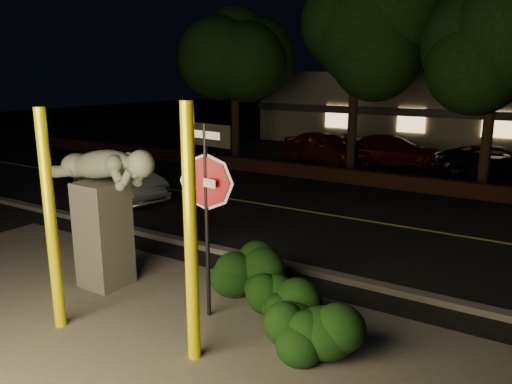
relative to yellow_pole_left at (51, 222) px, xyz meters
The scene contains 22 objects.
ground 11.43m from the yellow_pole_left, 81.58° to the left, with size 90.00×90.00×0.00m, color black.
patio 2.40m from the yellow_pole_left, ahead, with size 14.00×6.00×0.02m, color #4C4944.
road 8.52m from the yellow_pole_left, 78.56° to the left, with size 80.00×8.00×0.01m, color black.
lane_marking 8.52m from the yellow_pole_left, 78.56° to the left, with size 80.00×0.12×0.01m, color #CDBF52.
curb 4.71m from the yellow_pole_left, 67.91° to the left, with size 80.00×0.25×0.12m, color #4C4944.
brick_wall 12.67m from the yellow_pole_left, 82.45° to the left, with size 40.00×0.35×0.50m, color #492317.
parking_lot 18.33m from the yellow_pole_left, 84.80° to the left, with size 40.00×12.00×0.01m, color black.
building 26.21m from the yellow_pole_left, 86.38° to the left, with size 22.00×10.20×4.00m.
tree_far_a 15.94m from the yellow_pole_left, 114.12° to the left, with size 4.60×4.60×7.43m.
tree_far_b 15.03m from the yellow_pole_left, 93.37° to the left, with size 5.20×5.20×8.41m.
tree_far_c 15.10m from the yellow_pole_left, 73.45° to the left, with size 4.80×4.80×7.84m.
yellow_pole_left is the anchor object (origin of this frame).
yellow_pole_right 2.42m from the yellow_pole_left, 10.30° to the left, with size 0.18×0.18×3.62m, color #FFEB00.
signpost 2.43m from the yellow_pole_left, 40.86° to the left, with size 1.08×0.21×3.21m.
sculpture 1.61m from the yellow_pole_left, 111.02° to the left, with size 2.51×0.80×2.70m.
hedge_center 3.52m from the yellow_pole_left, 52.55° to the left, with size 1.85×0.87×0.97m, color black.
hedge_right 3.83m from the yellow_pole_left, 31.65° to the left, with size 1.49×0.80×0.97m, color black.
hedge_far_right 4.13m from the yellow_pole_left, 19.03° to the left, with size 1.54×0.96×1.07m, color black.
silver_sedan 8.46m from the yellow_pole_left, 130.87° to the left, with size 1.39×3.99×1.31m, color silver.
parked_car_red 16.07m from the yellow_pole_left, 99.69° to the left, with size 1.66×4.14×1.41m, color maroon.
parked_car_darkred 16.59m from the yellow_pole_left, 89.20° to the left, with size 1.88×4.62×1.34m, color #39090E.
parked_car_dark 16.81m from the yellow_pole_left, 75.05° to the left, with size 2.06×4.47×1.24m, color black.
Camera 1 is at (4.86, -5.65, 3.96)m, focal length 35.00 mm.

